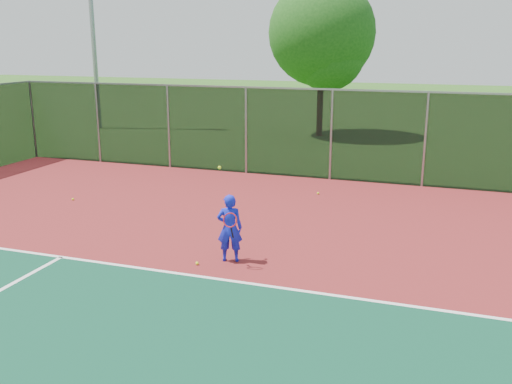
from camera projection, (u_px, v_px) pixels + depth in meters
court_apron at (387, 331)px, 9.17m from camera, size 30.00×20.00×0.02m
fence_back at (425, 139)px, 17.92m from camera, size 30.00×0.06×3.03m
tennis_player at (230, 228)px, 11.90m from camera, size 0.61×0.66×2.02m
practice_ball_0 at (318, 193)px, 17.33m from camera, size 0.07×0.07×0.07m
practice_ball_1 at (73, 199)px, 16.68m from camera, size 0.07×0.07×0.07m
practice_ball_4 at (197, 263)px, 11.85m from camera, size 0.07×0.07×0.07m
tree_back_left at (324, 38)px, 27.07m from camera, size 5.10×5.10×7.49m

